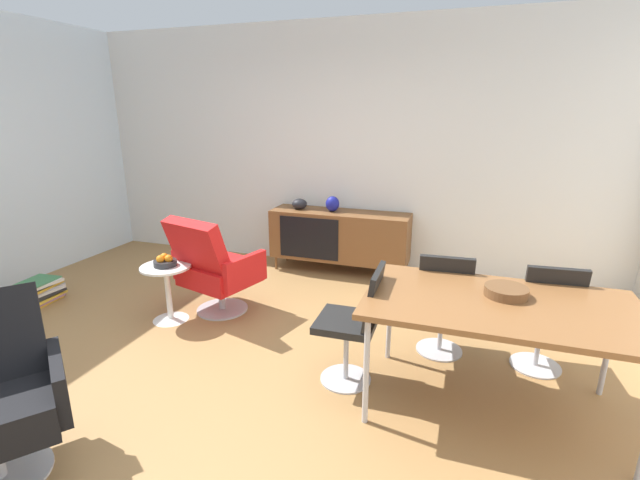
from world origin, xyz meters
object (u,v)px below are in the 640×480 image
at_px(dining_table, 500,308).
at_px(side_table_round, 168,287).
at_px(sideboard, 339,235).
at_px(dining_chair_back_left, 443,299).
at_px(vase_cobalt, 300,204).
at_px(lounge_chair_red, 214,266).
at_px(dining_chair_back_right, 546,312).
at_px(magazine_stack, 39,291).
at_px(wooden_bowl_on_table, 506,291).
at_px(fruit_bowl, 165,261).
at_px(dining_chair_near_window, 355,321).
at_px(vase_sculptural_dark, 332,204).

relative_size(dining_table, side_table_round, 3.08).
height_order(sideboard, dining_table, dining_table).
bearing_deg(dining_chair_back_left, side_table_round, -175.98).
relative_size(vase_cobalt, lounge_chair_red, 0.19).
xyz_separation_m(dining_chair_back_right, lounge_chair_red, (-2.75, 0.10, -0.00)).
bearing_deg(magazine_stack, wooden_bowl_on_table, -2.65).
relative_size(dining_chair_back_left, magazine_stack, 2.07).
height_order(vase_cobalt, lounge_chair_red, lounge_chair_red).
xyz_separation_m(vase_cobalt, dining_chair_back_right, (2.46, -1.54, -0.31)).
relative_size(sideboard, fruit_bowl, 8.00).
bearing_deg(magazine_stack, vase_cobalt, 40.88).
height_order(fruit_bowl, magazine_stack, fruit_bowl).
bearing_deg(dining_chair_near_window, dining_table, -0.10).
bearing_deg(side_table_round, wooden_bowl_on_table, -5.98).
distance_m(dining_chair_back_right, side_table_round, 3.08).
xyz_separation_m(vase_sculptural_dark, magazine_stack, (-2.48, -1.80, -0.69)).
height_order(vase_cobalt, dining_table, vase_cobalt).
distance_m(sideboard, vase_cobalt, 0.60).
height_order(sideboard, dining_chair_near_window, dining_chair_near_window).
xyz_separation_m(vase_sculptural_dark, wooden_bowl_on_table, (1.74, -1.99, -0.04)).
xyz_separation_m(vase_cobalt, dining_table, (2.11, -2.10, -0.08)).
height_order(dining_table, wooden_bowl_on_table, wooden_bowl_on_table).
distance_m(sideboard, side_table_round, 2.03).
distance_m(sideboard, fruit_bowl, 2.03).
xyz_separation_m(dining_chair_near_window, dining_chair_back_right, (1.24, 0.56, 0.00)).
xyz_separation_m(vase_cobalt, lounge_chair_red, (-0.29, -1.44, -0.31)).
bearing_deg(vase_cobalt, fruit_bowl, -109.69).
bearing_deg(fruit_bowl, magazine_stack, -176.37).
relative_size(dining_chair_near_window, fruit_bowl, 4.28).
xyz_separation_m(dining_table, lounge_chair_red, (-2.40, 0.65, -0.23)).
height_order(vase_cobalt, wooden_bowl_on_table, vase_cobalt).
xyz_separation_m(sideboard, dining_chair_back_right, (1.97, -1.54, 0.03)).
bearing_deg(side_table_round, dining_chair_back_right, 3.11).
xyz_separation_m(dining_chair_near_window, side_table_round, (-1.83, 0.39, -0.15)).
height_order(dining_chair_back_left, lounge_chair_red, lounge_chair_red).
xyz_separation_m(vase_cobalt, vase_sculptural_dark, (0.41, 0.00, 0.03)).
height_order(sideboard, dining_chair_back_right, dining_chair_back_right).
xyz_separation_m(vase_cobalt, magazine_stack, (-2.08, -1.80, -0.66)).
relative_size(vase_sculptural_dark, lounge_chair_red, 0.19).
bearing_deg(wooden_bowl_on_table, fruit_bowl, 174.03).
relative_size(vase_sculptural_dark, wooden_bowl_on_table, 0.68).
height_order(side_table_round, magazine_stack, side_table_round).
relative_size(sideboard, side_table_round, 3.08).
distance_m(dining_chair_back_left, dining_chair_near_window, 0.78).
relative_size(sideboard, dining_chair_near_window, 1.87).
bearing_deg(lounge_chair_red, vase_cobalt, 78.77).
relative_size(vase_cobalt, wooden_bowl_on_table, 0.68).
xyz_separation_m(vase_sculptural_dark, dining_table, (1.70, -2.10, -0.11)).
bearing_deg(vase_sculptural_dark, wooden_bowl_on_table, -48.93).
relative_size(vase_sculptural_dark, dining_table, 0.11).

